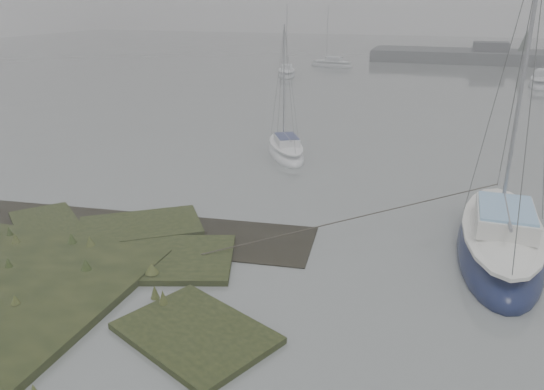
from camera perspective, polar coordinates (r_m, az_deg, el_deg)
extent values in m
plane|color=slate|center=(40.96, 10.29, 9.64)|extent=(160.00, 160.00, 0.00)
cube|color=#424247|center=(71.31, 22.40, 14.09)|extent=(4.00, 3.00, 2.20)
cone|color=#384238|center=(73.59, 25.58, 14.43)|extent=(2.00, 2.00, 3.50)
ellipsoid|color=#121A3E|center=(17.97, 23.20, -5.36)|extent=(2.63, 7.64, 1.84)
ellipsoid|color=white|center=(17.68, 23.53, -3.20)|extent=(2.11, 6.65, 0.52)
cube|color=white|center=(17.22, 23.80, -2.22)|extent=(1.67, 2.63, 0.54)
cube|color=#89B9E2|center=(17.11, 23.94, -1.28)|extent=(1.56, 2.41, 0.09)
cylinder|color=#939399|center=(17.48, 25.56, 12.41)|extent=(0.12, 0.12, 8.68)
cylinder|color=#939399|center=(16.91, 23.99, -1.54)|extent=(0.15, 3.04, 0.10)
ellipsoid|color=white|center=(26.83, 1.49, 4.50)|extent=(3.65, 4.98, 1.17)
ellipsoid|color=silver|center=(26.71, 1.49, 5.46)|extent=(3.09, 4.29, 0.33)
cube|color=silver|center=(26.44, 1.59, 5.95)|extent=(1.68, 1.94, 0.34)
cube|color=#161D4E|center=(26.39, 1.59, 6.36)|extent=(1.56, 1.78, 0.05)
cylinder|color=#939399|center=(26.69, 1.29, 12.00)|extent=(0.08, 0.08, 5.49)
cylinder|color=#939399|center=(26.26, 1.65, 6.28)|extent=(0.96, 1.72, 0.06)
ellipsoid|color=#A7ACB0|center=(55.18, 1.56, 12.76)|extent=(3.16, 5.55, 1.28)
ellipsoid|color=white|center=(55.11, 1.56, 13.29)|extent=(2.63, 4.80, 0.36)
cube|color=white|center=(54.85, 1.57, 13.59)|extent=(1.60, 2.05, 0.38)
cube|color=#A9AFB4|center=(54.83, 1.57, 13.81)|extent=(1.48, 1.89, 0.06)
cylinder|color=#939399|center=(55.48, 1.60, 16.74)|extent=(0.08, 0.08, 6.03)
cylinder|color=#939399|center=(54.68, 1.57, 13.79)|extent=(0.66, 2.04, 0.07)
ellipsoid|color=#B8BDC2|center=(54.55, 27.14, 10.52)|extent=(3.87, 7.13, 1.65)
ellipsoid|color=silver|center=(54.47, 27.25, 11.20)|extent=(3.22, 6.17, 0.47)
ellipsoid|color=#A0A5A8|center=(63.27, 6.42, 13.63)|extent=(5.42, 2.77, 1.26)
ellipsoid|color=silver|center=(63.21, 6.44, 14.08)|extent=(4.70, 2.29, 0.36)
cube|color=silver|center=(63.09, 6.64, 14.34)|extent=(1.97, 1.46, 0.37)
cube|color=silver|center=(63.06, 6.65, 14.53)|extent=(1.81, 1.36, 0.06)
cylinder|color=#939399|center=(63.22, 5.98, 17.03)|extent=(0.08, 0.08, 5.92)
cylinder|color=#939399|center=(63.01, 6.77, 14.52)|extent=(2.04, 0.51, 0.07)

